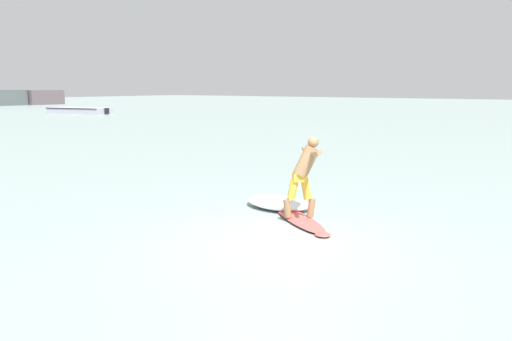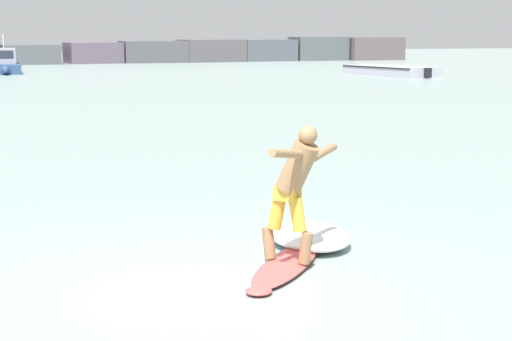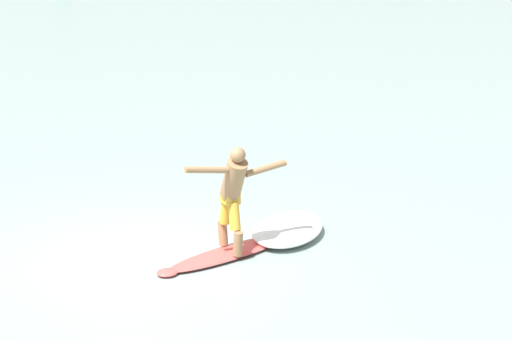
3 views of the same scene
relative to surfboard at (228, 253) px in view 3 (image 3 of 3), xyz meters
The scene contains 4 objects.
ground_plane 1.32m from the surfboard, 166.50° to the right, with size 200.00×200.00×0.00m, color gray.
surfboard is the anchor object (origin of this frame).
surfer 0.94m from the surfboard, 26.12° to the right, with size 1.19×1.05×1.54m.
wave_foam_at_tail 1.14m from the surfboard, 53.95° to the left, with size 1.16×1.62×0.23m.
Camera 3 is at (4.04, -10.37, 4.57)m, focal length 60.00 mm.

